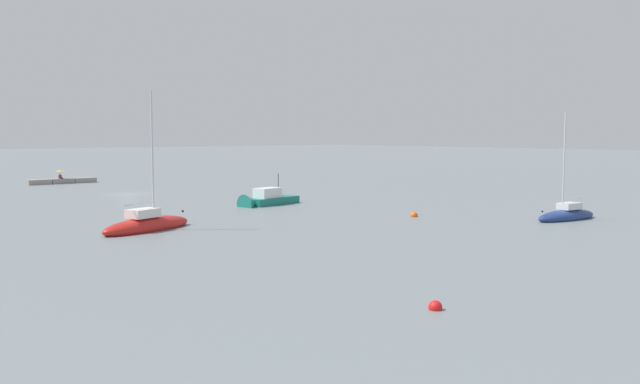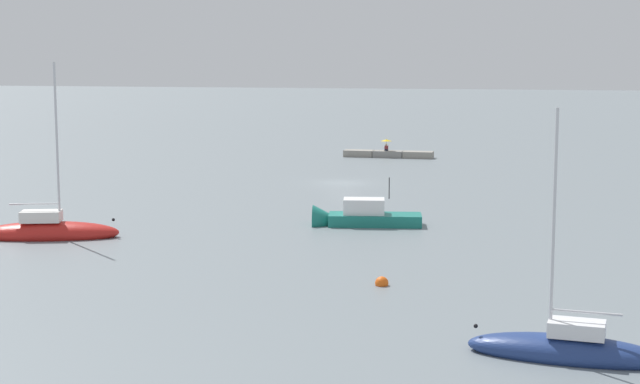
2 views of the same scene
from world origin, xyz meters
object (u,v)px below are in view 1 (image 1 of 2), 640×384
Objects in this scene: umbrella_open_yellow at (60,171)px; mooring_buoy_near at (435,307)px; person_seated_maroon_left at (60,177)px; sailboat_navy_near at (567,216)px; mooring_buoy_mid at (414,215)px; sailboat_red_mid at (147,225)px; motorboat_teal_near at (265,201)px.

umbrella_open_yellow is 78.39m from mooring_buoy_near.
person_seated_maroon_left is 68.32m from sailboat_navy_near.
person_seated_maroon_left is 1.18× the size of mooring_buoy_mid.
sailboat_red_mid is 16.92× the size of mooring_buoy_mid.
sailboat_red_mid is at bearing 107.23° from motorboat_teal_near.
person_seated_maroon_left is 0.10× the size of motorboat_teal_near.
person_seated_maroon_left is 0.08× the size of sailboat_navy_near.
umbrella_open_yellow is at bearing 149.29° from sailboat_red_mid.
motorboat_teal_near is (-16.26, -8.54, 0.01)m from sailboat_red_mid.
mooring_buoy_mid is at bearing 89.75° from person_seated_maroon_left.
motorboat_teal_near is 39.99m from mooring_buoy_near.
person_seated_maroon_left is at bearing -80.08° from mooring_buoy_mid.
sailboat_navy_near is 1.28× the size of motorboat_teal_near.
person_seated_maroon_left reaches higher than mooring_buoy_mid.
mooring_buoy_mid is at bearing -174.67° from motorboat_teal_near.
mooring_buoy_mid is (-20.64, 6.91, -0.28)m from sailboat_red_mid.
person_seated_maroon_left is 0.85m from umbrella_open_yellow.
sailboat_navy_near reaches higher than mooring_buoy_mid.
sailboat_navy_near is at bearing -158.70° from mooring_buoy_near.
mooring_buoy_near is (17.13, 36.13, -0.30)m from motorboat_teal_near.
umbrella_open_yellow is 2.24× the size of mooring_buoy_near.
mooring_buoy_mid is at bearing 46.36° from sailboat_navy_near.
sailboat_navy_near is 31.78m from mooring_buoy_near.
umbrella_open_yellow is (0.01, -0.07, 0.84)m from person_seated_maroon_left.
sailboat_red_mid reaches higher than umbrella_open_yellow.
sailboat_red_mid is 18.37m from motorboat_teal_near.
motorboat_teal_near is 16.06m from mooring_buoy_mid.
motorboat_teal_near is at bearing 31.72° from sailboat_navy_near.
sailboat_navy_near is at bearing 95.12° from person_seated_maroon_left.
mooring_buoy_near is at bearing 116.13° from sailboat_navy_near.
sailboat_navy_near is 16.02× the size of mooring_buoy_near.
sailboat_red_mid is 18.68× the size of mooring_buoy_near.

